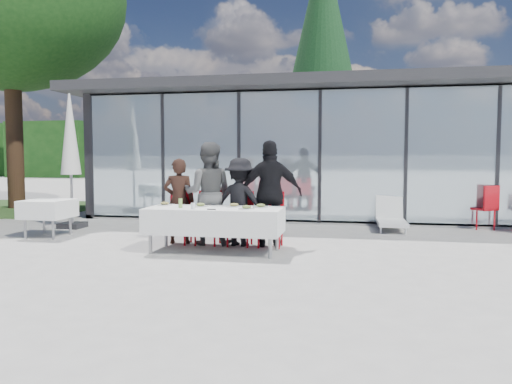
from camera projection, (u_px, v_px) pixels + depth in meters
ground at (238, 256)px, 8.06m from camera, size 90.00×90.00×0.00m
pavilion at (360, 139)px, 15.52m from camera, size 14.80×8.80×3.44m
treeline at (300, 149)px, 35.70m from camera, size 62.50×2.00×4.40m
dining_table at (215, 220)px, 8.33m from camera, size 2.26×0.96×0.75m
diner_a at (179, 201)px, 9.17m from camera, size 0.67×0.67×1.57m
diner_chair_a at (180, 214)px, 9.23m from camera, size 0.44×0.44×0.97m
diner_b at (208, 194)px, 9.06m from camera, size 0.99×0.99×1.86m
diner_chair_b at (209, 215)px, 9.13m from camera, size 0.44×0.44×0.97m
diner_c at (240, 202)px, 8.95m from camera, size 1.20×1.20×1.58m
diner_chair_c at (241, 216)px, 9.01m from camera, size 0.44×0.44×0.97m
diner_d at (271, 194)px, 8.83m from camera, size 1.33×1.33×1.89m
diner_chair_d at (271, 216)px, 8.90m from camera, size 0.44×0.44×0.97m
plate_a at (165, 204)px, 8.68m from camera, size 0.27×0.27×0.07m
plate_b at (201, 205)px, 8.44m from camera, size 0.27×0.27×0.07m
plate_c at (234, 206)px, 8.41m from camera, size 0.27×0.27×0.07m
plate_d at (261, 206)px, 8.30m from camera, size 0.27×0.27×0.07m
plate_extra at (247, 208)px, 8.05m from camera, size 0.27×0.27×0.07m
juice_bottle at (180, 203)px, 8.29m from camera, size 0.06×0.06×0.16m
drinking_glasses at (193, 206)px, 8.09m from camera, size 0.07×0.07×0.10m
folded_eyeglasses at (212, 209)px, 7.98m from camera, size 0.14×0.03×0.01m
spare_table_left at (48, 209)px, 9.96m from camera, size 0.86×0.86×0.74m
spare_chair_b at (487, 205)px, 10.94m from camera, size 0.61×0.61×0.97m
market_umbrella at (70, 142)px, 11.10m from camera, size 0.50×0.50×3.00m
lounger at (391, 218)px, 11.02m from camera, size 0.63×1.35×0.72m
conifer_tree at (322, 49)px, 20.27m from camera, size 4.00×4.00×10.50m
grass_patch at (17, 208)px, 15.56m from camera, size 5.00×5.00×0.02m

